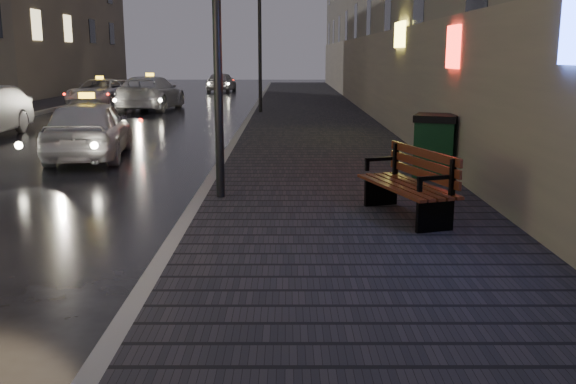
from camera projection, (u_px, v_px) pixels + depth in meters
name	position (u px, v px, depth m)	size (l,w,h in m)	color
sidewalk	(311.00, 116.00, 25.34)	(4.60, 58.00, 0.15)	black
curb	(251.00, 116.00, 25.34)	(0.20, 58.00, 0.15)	slate
curb_far	(26.00, 116.00, 25.33)	(0.20, 58.00, 0.15)	slate
building_far_c	(35.00, 7.00, 41.78)	(6.00, 22.00, 11.00)	#6B6051
lamp_far	(260.00, 28.00, 25.59)	(0.36, 0.36, 5.28)	black
bench	(411.00, 183.00, 9.23)	(1.23, 2.05, 0.99)	black
trash_bin	(435.00, 145.00, 12.29)	(1.00, 1.00, 1.20)	black
taxi_near	(89.00, 129.00, 15.34)	(1.70, 4.22, 1.44)	#B9B9BF
taxi_mid	(151.00, 93.00, 28.81)	(2.11, 5.19, 1.51)	silver
taxi_far	(101.00, 92.00, 31.22)	(2.15, 4.66, 1.29)	silver
car_far	(221.00, 82.00, 42.78)	(1.53, 3.81, 1.30)	gray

